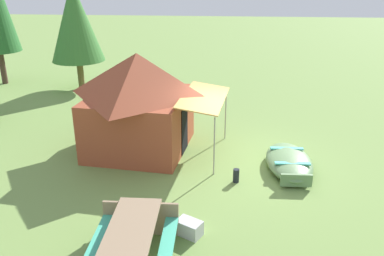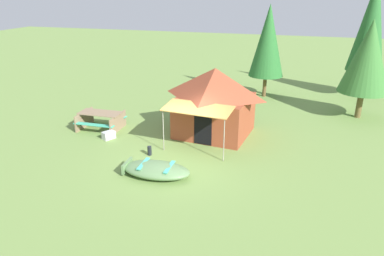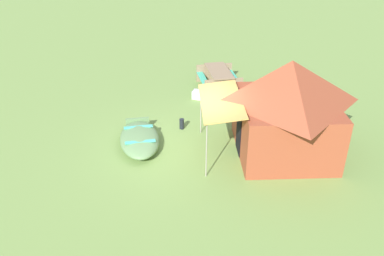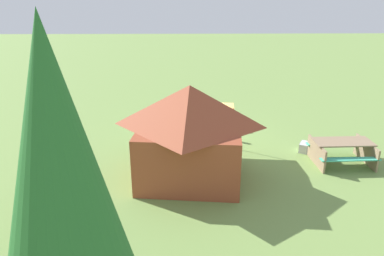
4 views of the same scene
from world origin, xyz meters
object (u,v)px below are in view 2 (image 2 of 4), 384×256
at_px(beached_rowboat, 156,170).
at_px(pine_tree_far_center, 368,57).
at_px(fuel_can, 150,151).
at_px(pine_tree_back_left, 371,23).
at_px(picnic_table, 101,119).
at_px(canvas_cabin_tent, 215,101).
at_px(pine_tree_back_right, 268,41).
at_px(cooler_box, 109,135).

xyz_separation_m(beached_rowboat, pine_tree_far_center, (7.43, 8.52, 2.81)).
height_order(fuel_can, pine_tree_back_left, pine_tree_back_left).
xyz_separation_m(picnic_table, pine_tree_far_center, (11.52, 5.10, 2.54)).
distance_m(canvas_cabin_tent, pine_tree_far_center, 7.80).
bearing_deg(picnic_table, pine_tree_back_right, 48.82).
height_order(canvas_cabin_tent, picnic_table, canvas_cabin_tent).
bearing_deg(cooler_box, fuel_can, -23.18).
height_order(pine_tree_back_left, pine_tree_far_center, pine_tree_back_left).
height_order(canvas_cabin_tent, pine_tree_back_left, pine_tree_back_left).
relative_size(pine_tree_back_right, pine_tree_far_center, 1.11).
distance_m(canvas_cabin_tent, pine_tree_back_left, 11.10).
bearing_deg(pine_tree_far_center, pine_tree_back_right, 153.60).
distance_m(picnic_table, cooler_box, 1.36).
xyz_separation_m(fuel_can, pine_tree_back_right, (3.38, 9.50, 3.08)).
distance_m(beached_rowboat, picnic_table, 5.34).
bearing_deg(fuel_can, cooler_box, 156.82).
distance_m(picnic_table, fuel_can, 3.79).
bearing_deg(beached_rowboat, fuel_can, 120.61).
relative_size(picnic_table, pine_tree_far_center, 0.41).
bearing_deg(pine_tree_back_left, picnic_table, -142.77).
height_order(picnic_table, pine_tree_back_right, pine_tree_back_right).
relative_size(cooler_box, pine_tree_far_center, 0.11).
bearing_deg(fuel_can, canvas_cabin_tent, 56.97).
distance_m(canvas_cabin_tent, pine_tree_back_right, 7.00).
bearing_deg(pine_tree_back_left, pine_tree_back_right, -163.54).
xyz_separation_m(beached_rowboat, fuel_can, (-0.86, 1.46, -0.05)).
bearing_deg(pine_tree_far_center, picnic_table, -156.09).
bearing_deg(pine_tree_back_right, cooler_box, -123.80).
height_order(picnic_table, cooler_box, picnic_table).
bearing_deg(pine_tree_far_center, canvas_cabin_tent, -146.94).
relative_size(picnic_table, pine_tree_back_right, 0.37).
height_order(beached_rowboat, picnic_table, picnic_table).
bearing_deg(canvas_cabin_tent, cooler_box, -155.72).
distance_m(beached_rowboat, pine_tree_back_right, 11.65).
height_order(picnic_table, fuel_can, picnic_table).
xyz_separation_m(beached_rowboat, canvas_cabin_tent, (1.01, 4.35, 1.30)).
bearing_deg(canvas_cabin_tent, pine_tree_back_right, 77.23).
distance_m(picnic_table, pine_tree_back_right, 10.40).
bearing_deg(pine_tree_back_right, picnic_table, -131.18).
height_order(beached_rowboat, pine_tree_back_left, pine_tree_back_left).
bearing_deg(canvas_cabin_tent, pine_tree_back_left, 49.81).
bearing_deg(fuel_can, beached_rowboat, -59.39).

